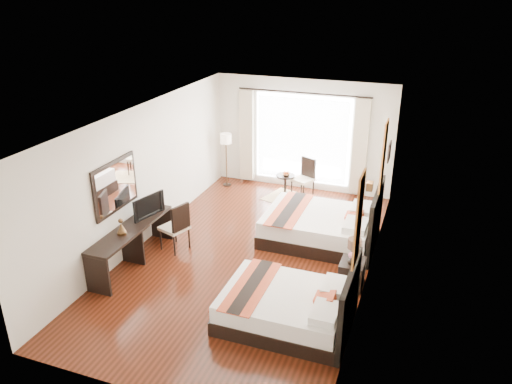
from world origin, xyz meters
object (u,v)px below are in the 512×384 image
(bed_far, at_px, (323,226))
(desk_chair, at_px, (176,235))
(console_desk, at_px, (133,245))
(table_lamp, at_px, (355,245))
(bed_near, at_px, (290,306))
(television, at_px, (146,205))
(side_table, at_px, (285,185))
(fruit_bowl, at_px, (286,175))
(nightstand, at_px, (352,274))
(floor_lamp, at_px, (226,142))
(window_chair, at_px, (303,185))
(vase, at_px, (351,260))

(bed_far, relative_size, desk_chair, 2.23)
(console_desk, xyz_separation_m, desk_chair, (0.50, 0.74, -0.07))
(table_lamp, bearing_deg, bed_near, -116.44)
(table_lamp, height_order, television, television)
(side_table, bearing_deg, fruit_bowl, -47.62)
(bed_near, xyz_separation_m, table_lamp, (0.72, 1.45, 0.46))
(nightstand, bearing_deg, floor_lamp, 137.67)
(table_lamp, bearing_deg, console_desk, -169.49)
(bed_far, height_order, television, bed_far)
(table_lamp, xyz_separation_m, fruit_bowl, (-2.24, 3.33, -0.20))
(side_table, bearing_deg, desk_chair, -110.40)
(window_chair, bearing_deg, television, -6.44)
(side_table, bearing_deg, vase, -57.66)
(vase, relative_size, side_table, 0.24)
(floor_lamp, bearing_deg, fruit_bowl, -4.00)
(bed_far, bearing_deg, table_lamp, -58.37)
(window_chair, bearing_deg, table_lamp, 52.49)
(table_lamp, distance_m, fruit_bowl, 4.01)
(nightstand, xyz_separation_m, television, (-4.00, -0.10, 0.73))
(vase, bearing_deg, bed_near, -119.55)
(table_lamp, height_order, window_chair, window_chair)
(vase, distance_m, floor_lamp, 5.34)
(bed_far, distance_m, floor_lamp, 3.77)
(television, xyz_separation_m, floor_lamp, (0.11, 3.64, 0.20))
(bed_far, height_order, table_lamp, bed_far)
(bed_far, distance_m, vase, 1.78)
(bed_near, distance_m, desk_chair, 3.14)
(bed_near, relative_size, floor_lamp, 1.43)
(bed_near, distance_m, vase, 1.46)
(table_lamp, distance_m, floor_lamp, 5.20)
(bed_far, bearing_deg, vase, -62.05)
(side_table, height_order, window_chair, window_chair)
(television, distance_m, desk_chair, 0.84)
(vase, bearing_deg, desk_chair, 176.77)
(vase, height_order, desk_chair, desk_chair)
(television, xyz_separation_m, window_chair, (2.17, 3.62, -0.68))
(vase, distance_m, desk_chair, 3.51)
(floor_lamp, relative_size, side_table, 2.65)
(nightstand, relative_size, side_table, 0.96)
(vase, relative_size, window_chair, 0.13)
(table_lamp, height_order, side_table, table_lamp)
(nightstand, xyz_separation_m, fruit_bowl, (-2.24, 3.42, 0.31))
(bed_far, height_order, vase, bed_far)
(nightstand, height_order, vase, vase)
(nightstand, distance_m, floor_lamp, 5.34)
(vase, relative_size, television, 0.17)
(television, height_order, desk_chair, television)
(floor_lamp, xyz_separation_m, window_chair, (2.06, -0.02, -0.88))
(desk_chair, bearing_deg, bed_far, -134.03)
(desk_chair, height_order, side_table, desk_chair)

